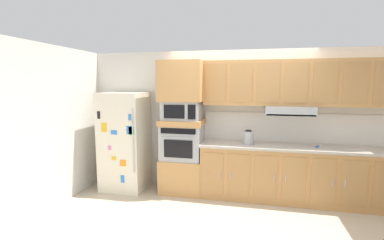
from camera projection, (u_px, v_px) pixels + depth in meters
name	position (u px, v px, depth m)	size (l,w,h in m)	color
ground_plane	(234.00, 215.00, 4.01)	(9.60, 9.60, 0.00)	beige
back_kitchen_wall	(240.00, 121.00, 4.92)	(6.20, 0.12, 2.50)	silver
side_panel_left	(62.00, 125.00, 4.44)	(0.12, 7.10, 2.50)	silver
refrigerator	(125.00, 141.00, 4.98)	(0.76, 0.73, 1.76)	silver
oven_base_cabinet	(183.00, 175.00, 4.90)	(0.74, 0.62, 0.60)	tan
built_in_oven	(182.00, 142.00, 4.82)	(0.70, 0.62, 0.60)	#A8AAAF
appliance_mid_shelf	(182.00, 122.00, 4.77)	(0.74, 0.62, 0.10)	tan
microwave	(182.00, 110.00, 4.74)	(0.64, 0.54, 0.32)	#A8AAAF
appliance_upper_cabinet	(182.00, 81.00, 4.68)	(0.74, 0.62, 0.68)	tan
lower_cabinet_run	(291.00, 174.00, 4.49)	(2.95, 0.63, 0.88)	tan
countertop_slab	(292.00, 147.00, 4.43)	(2.99, 0.64, 0.04)	#BCB2A3
backsplash_panel	(291.00, 128.00, 4.67)	(2.99, 0.02, 0.50)	silver
upper_cabinet_with_hood	(294.00, 85.00, 4.42)	(2.95, 0.48, 0.88)	tan
screwdriver	(318.00, 147.00, 4.30)	(0.17, 0.16, 0.03)	blue
electric_kettle	(248.00, 138.00, 4.51)	(0.17, 0.17, 0.24)	#A8AAAF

